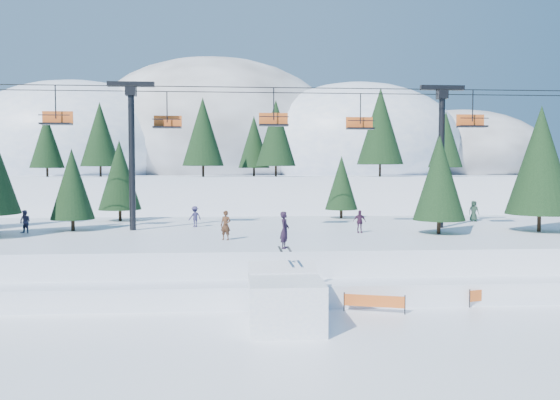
{
  "coord_description": "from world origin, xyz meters",
  "views": [
    {
      "loc": [
        -1.53,
        -20.54,
        6.59
      ],
      "look_at": [
        0.42,
        6.0,
        5.2
      ],
      "focal_mm": 35.0,
      "sensor_mm": 36.0,
      "label": 1
    }
  ],
  "objects": [
    {
      "name": "conifer_stand",
      "position": [
        -1.33,
        17.81,
        7.09
      ],
      "size": [
        60.39,
        16.05,
        10.22
      ],
      "color": "black",
      "rests_on": "mid_shelf"
    },
    {
      "name": "mid_shelf",
      "position": [
        0.0,
        18.0,
        1.25
      ],
      "size": [
        70.0,
        22.0,
        2.5
      ],
      "primitive_type": "cube",
      "color": "white",
      "rests_on": "ground"
    },
    {
      "name": "mountain_ridge",
      "position": [
        -5.08,
        73.36,
        9.64
      ],
      "size": [
        119.0,
        60.88,
        26.46
      ],
      "color": "white",
      "rests_on": "ground"
    },
    {
      "name": "banner_far",
      "position": [
        10.89,
        5.21,
        0.54
      ],
      "size": [
        2.75,
        0.85,
        0.9
      ],
      "color": "black",
      "rests_on": "ground"
    },
    {
      "name": "berm",
      "position": [
        0.0,
        8.0,
        0.55
      ],
      "size": [
        70.0,
        6.0,
        1.1
      ],
      "primitive_type": "cube",
      "color": "white",
      "rests_on": "ground"
    },
    {
      "name": "chairlift",
      "position": [
        0.58,
        18.05,
        9.32
      ],
      "size": [
        46.76,
        3.21,
        10.28
      ],
      "color": "black",
      "rests_on": "mid_shelf"
    },
    {
      "name": "banner_near",
      "position": [
        4.7,
        4.22,
        0.54
      ],
      "size": [
        2.74,
        0.86,
        0.9
      ],
      "color": "black",
      "rests_on": "ground"
    },
    {
      "name": "ground",
      "position": [
        0.0,
        0.0,
        0.0
      ],
      "size": [
        160.0,
        160.0,
        0.0
      ],
      "primitive_type": "plane",
      "color": "white",
      "rests_on": "ground"
    },
    {
      "name": "jump_kicker",
      "position": [
        0.37,
        2.32,
        1.15
      ],
      "size": [
        3.06,
        4.32,
        4.8
      ],
      "color": "white",
      "rests_on": "ground"
    },
    {
      "name": "distant_skiers",
      "position": [
        0.21,
        18.01,
        3.3
      ],
      "size": [
        34.23,
        11.32,
        1.77
      ],
      "color": "#472A19",
      "rests_on": "mid_shelf"
    }
  ]
}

